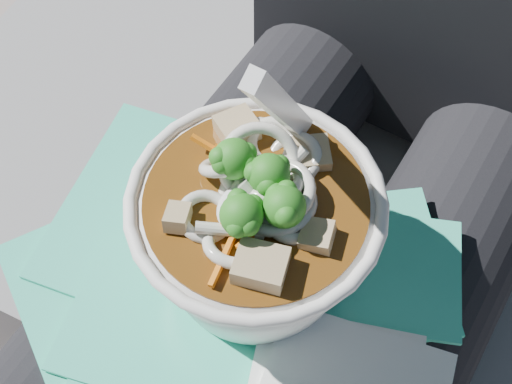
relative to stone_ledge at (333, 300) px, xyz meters
The scene contains 5 objects.
stone_ledge is the anchor object (origin of this frame).
lap 0.34m from the stone_ledge, 90.00° to the right, with size 0.33×0.48×0.14m.
person_body 0.33m from the stone_ledge, 90.00° to the right, with size 0.34×0.94×1.00m.
plastic_bag 0.43m from the stone_ledge, 96.46° to the right, with size 0.34×0.34×0.01m.
udon_bowl 0.48m from the stone_ledge, 94.49° to the right, with size 0.19×0.19×0.21m.
Camera 1 is at (0.11, -0.23, 1.10)m, focal length 50.00 mm.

